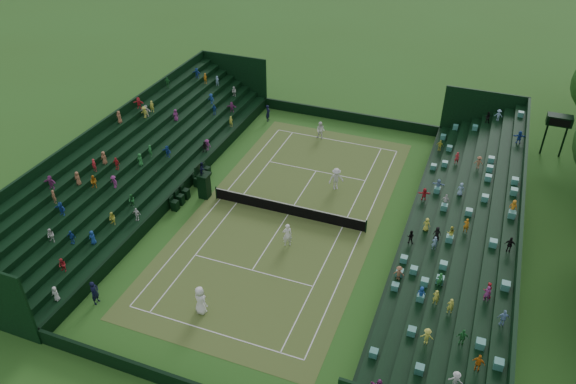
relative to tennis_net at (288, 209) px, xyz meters
name	(u,v)px	position (x,y,z in m)	size (l,w,h in m)	color
ground	(288,215)	(0.00, 0.00, -0.53)	(160.00, 160.00, 0.00)	#2E5D1D
court_surface	(288,215)	(0.00, 0.00, -0.52)	(12.97, 26.77, 0.01)	#2E6822
perimeter_wall_north	(348,117)	(0.00, 15.88, -0.03)	(17.17, 0.20, 1.00)	black
perimeter_wall_south	(175,382)	(0.00, -15.88, -0.03)	(17.17, 0.20, 1.00)	black
perimeter_wall_east	(405,236)	(8.48, 0.00, -0.03)	(0.20, 31.77, 1.00)	black
perimeter_wall_west	(185,186)	(-8.48, 0.00, -0.03)	(0.20, 31.77, 1.00)	black
north_grandstand	(471,237)	(12.66, 0.00, 1.02)	(6.60, 32.00, 4.90)	black
south_grandstand	(136,164)	(-12.66, 0.00, 1.02)	(6.60, 32.00, 4.90)	black
tennis_net	(288,209)	(0.00, 0.00, 0.00)	(11.67, 0.10, 1.06)	black
scoreboard_tower	(559,122)	(17.75, 16.00, 2.62)	(2.00, 1.00, 3.70)	black
umpire_chair	(204,182)	(-6.73, -0.09, 0.77)	(0.97, 0.97, 3.04)	black
courtside_chairs	(192,187)	(-7.97, 0.12, -0.11)	(0.51, 5.48, 1.11)	black
player_near_west	(200,300)	(-1.29, -10.74, 0.43)	(0.94, 0.61, 1.92)	white
player_near_east	(287,235)	(1.19, -3.24, 0.37)	(0.65, 0.43, 1.78)	white
player_far_west	(321,130)	(-1.41, 11.74, 0.29)	(0.79, 0.62, 1.63)	white
player_far_east	(336,179)	(2.24, 4.50, 0.38)	(1.18, 0.68, 1.82)	silver
line_judge_north	(268,113)	(-7.12, 13.32, 0.27)	(0.58, 0.38, 1.59)	black
line_judge_south	(95,293)	(-7.49, -12.29, 0.28)	(0.59, 0.39, 1.62)	black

